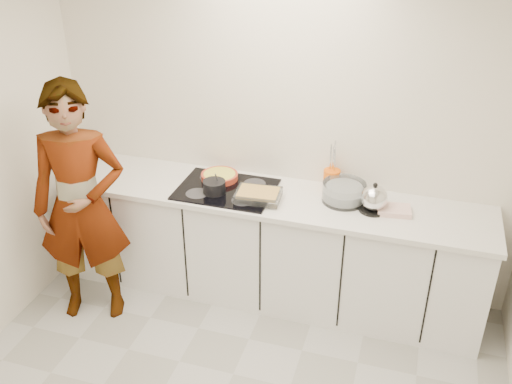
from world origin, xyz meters
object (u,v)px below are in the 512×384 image
(baking_dish, at_px, (258,195))
(cook, at_px, (81,206))
(kettle, at_px, (374,199))
(utensil_crock, at_px, (331,180))
(hob, at_px, (226,189))
(saucepan, at_px, (214,187))
(mixing_bowl, at_px, (344,193))
(tart_dish, at_px, (220,176))

(baking_dish, height_order, cook, cook)
(kettle, relative_size, utensil_crock, 1.42)
(hob, height_order, utensil_crock, utensil_crock)
(saucepan, bearing_deg, cook, -150.56)
(baking_dish, xyz_separation_m, utensil_crock, (0.47, 0.34, 0.03))
(saucepan, height_order, baking_dish, saucepan)
(saucepan, distance_m, mixing_bowl, 0.95)
(hob, bearing_deg, tart_dish, 127.63)
(saucepan, xyz_separation_m, mixing_bowl, (0.94, 0.18, 0.01))
(saucepan, height_order, kettle, kettle)
(hob, bearing_deg, saucepan, -126.57)
(saucepan, xyz_separation_m, cook, (-0.84, -0.47, -0.05))
(mixing_bowl, distance_m, cook, 1.89)
(mixing_bowl, bearing_deg, baking_dish, -163.61)
(saucepan, relative_size, baking_dish, 0.66)
(baking_dish, bearing_deg, hob, 163.26)
(tart_dish, height_order, utensil_crock, utensil_crock)
(hob, height_order, saucepan, saucepan)
(baking_dish, bearing_deg, utensil_crock, 35.31)
(mixing_bowl, bearing_deg, utensil_crock, 126.82)
(hob, relative_size, utensil_crock, 4.58)
(hob, height_order, mixing_bowl, mixing_bowl)
(baking_dish, xyz_separation_m, kettle, (0.82, 0.10, 0.05))
(tart_dish, distance_m, mixing_bowl, 0.98)
(mixing_bowl, height_order, kettle, kettle)
(mixing_bowl, relative_size, cook, 0.20)
(baking_dish, xyz_separation_m, cook, (-1.18, -0.47, -0.04))
(utensil_crock, bearing_deg, baking_dish, -144.69)
(tart_dish, xyz_separation_m, kettle, (1.20, -0.12, 0.05))
(baking_dish, height_order, utensil_crock, utensil_crock)
(saucepan, bearing_deg, tart_dish, 100.22)
(hob, relative_size, baking_dish, 2.11)
(saucepan, height_order, cook, cook)
(saucepan, xyz_separation_m, baking_dish, (0.34, 0.00, -0.01))
(tart_dish, bearing_deg, cook, -139.18)
(tart_dish, distance_m, cook, 1.06)
(hob, xyz_separation_m, mixing_bowl, (0.87, 0.09, 0.06))
(hob, distance_m, mixing_bowl, 0.88)
(baking_dish, bearing_deg, saucepan, -179.88)
(kettle, bearing_deg, saucepan, -175.17)
(cook, bearing_deg, hob, 12.41)
(hob, distance_m, baking_dish, 0.29)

